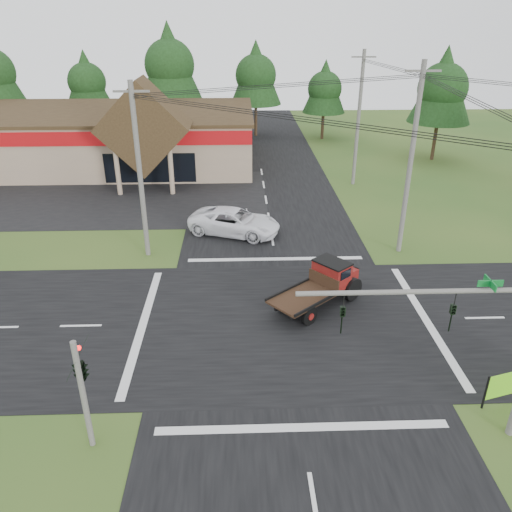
{
  "coord_description": "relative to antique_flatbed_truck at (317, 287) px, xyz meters",
  "views": [
    {
      "loc": [
        -2.18,
        -20.64,
        13.7
      ],
      "look_at": [
        -1.35,
        3.0,
        2.2
      ],
      "focal_mm": 35.0,
      "sensor_mm": 36.0,
      "label": 1
    }
  ],
  "objects": [
    {
      "name": "utility_pole_ne",
      "position": [
        6.25,
        6.53,
        4.76
      ],
      "size": [
        2.0,
        0.3,
        11.5
      ],
      "color": "#595651",
      "rests_on": "ground"
    },
    {
      "name": "parking_apron",
      "position": [
        -15.75,
        17.53,
        -1.12
      ],
      "size": [
        28.0,
        14.0,
        0.02
      ],
      "primitive_type": "cube",
      "color": "black",
      "rests_on": "ground"
    },
    {
      "name": "road_ns",
      "position": [
        -1.75,
        -1.47,
        -1.12
      ],
      "size": [
        12.0,
        120.0,
        0.02
      ],
      "primitive_type": "cube",
      "color": "black",
      "rests_on": "ground"
    },
    {
      "name": "white_pickup",
      "position": [
        -4.28,
        9.72,
        -0.27
      ],
      "size": [
        6.82,
        4.83,
        1.73
      ],
      "primitive_type": "imported",
      "rotation": [
        0.0,
        0.0,
        1.22
      ],
      "color": "white",
      "rests_on": "ground"
    },
    {
      "name": "utility_pole_n",
      "position": [
        6.25,
        20.53,
        4.61
      ],
      "size": [
        2.0,
        0.3,
        11.2
      ],
      "color": "#595651",
      "rests_on": "ground"
    },
    {
      "name": "antique_flatbed_truck",
      "position": [
        0.0,
        0.0,
        0.0
      ],
      "size": [
        5.44,
        5.09,
        2.26
      ],
      "primitive_type": null,
      "rotation": [
        0.0,
        0.0,
        -0.86
      ],
      "color": "#600E0D",
      "rests_on": "ground"
    },
    {
      "name": "traffic_signal_corner",
      "position": [
        -9.25,
        -8.79,
        2.39
      ],
      "size": [
        0.53,
        2.48,
        4.4
      ],
      "color": "#595651",
      "rests_on": "ground"
    },
    {
      "name": "traffic_signal_mast",
      "position": [
        4.07,
        -8.97,
        3.29
      ],
      "size": [
        8.12,
        0.24,
        7.0
      ],
      "color": "#595651",
      "rests_on": "ground"
    },
    {
      "name": "utility_pole_nw",
      "position": [
        -9.75,
        6.53,
        4.26
      ],
      "size": [
        2.0,
        0.3,
        10.5
      ],
      "color": "#595651",
      "rests_on": "ground"
    },
    {
      "name": "tree_row_e",
      "position": [
        6.25,
        38.53,
        4.9
      ],
      "size": [
        5.04,
        5.04,
        9.09
      ],
      "color": "#332316",
      "rests_on": "ground"
    },
    {
      "name": "ground",
      "position": [
        -1.75,
        -1.47,
        -1.13
      ],
      "size": [
        120.0,
        120.0,
        0.0
      ],
      "primitive_type": "plane",
      "color": "#2A4F1C",
      "rests_on": "ground"
    },
    {
      "name": "road_ew",
      "position": [
        -1.75,
        -1.47,
        -1.12
      ],
      "size": [
        120.0,
        12.0,
        0.02
      ],
      "primitive_type": "cube",
      "color": "black",
      "rests_on": "ground"
    },
    {
      "name": "tree_row_c",
      "position": [
        -11.75,
        39.53,
        7.59
      ],
      "size": [
        7.28,
        7.28,
        13.13
      ],
      "color": "#332316",
      "rests_on": "ground"
    },
    {
      "name": "tree_row_b",
      "position": [
        -21.75,
        40.53,
        5.57
      ],
      "size": [
        5.6,
        5.6,
        10.1
      ],
      "color": "#332316",
      "rests_on": "ground"
    },
    {
      "name": "tree_side_ne",
      "position": [
        16.25,
        28.53,
        6.25
      ],
      "size": [
        6.16,
        6.16,
        11.11
      ],
      "color": "#332316",
      "rests_on": "ground"
    },
    {
      "name": "tree_row_d",
      "position": [
        -1.75,
        40.53,
        6.25
      ],
      "size": [
        6.16,
        6.16,
        11.11
      ],
      "color": "#332316",
      "rests_on": "ground"
    },
    {
      "name": "cvs_building",
      "position": [
        -17.45,
        28.1,
        1.65
      ],
      "size": [
        30.4,
        18.2,
        9.19
      ],
      "color": "tan",
      "rests_on": "ground"
    }
  ]
}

